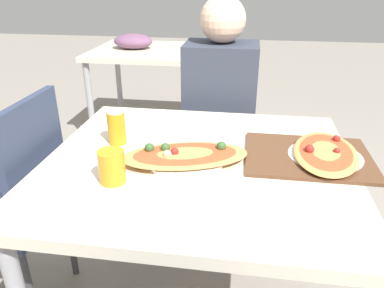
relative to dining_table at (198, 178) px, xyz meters
The scene contains 10 objects.
dining_table is the anchor object (origin of this frame).
chair_far_seated 0.83m from the dining_table, 88.73° to the left, with size 0.40×0.40×0.93m.
chair_side_left 0.73m from the dining_table, behind, with size 0.40×0.40×0.93m.
person_seated 0.70m from the dining_table, 88.52° to the left, with size 0.36×0.29×1.24m.
pizza_main 0.11m from the dining_table, 151.40° to the right, with size 0.47×0.32×0.06m.
soda_can 0.36m from the dining_table, 164.46° to the left, with size 0.07×0.07×0.12m.
drink_glass 0.33m from the dining_table, 142.07° to the right, with size 0.08×0.08×0.10m.
serving_tray 0.39m from the dining_table, 10.25° to the left, with size 0.43×0.33×0.01m.
pizza_second 0.45m from the dining_table, ahead, with size 0.26×0.38×0.06m.
background_table 2.00m from the dining_table, 108.04° to the left, with size 1.10×0.80×0.86m.
Camera 1 is at (0.15, -1.14, 1.34)m, focal length 35.00 mm.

